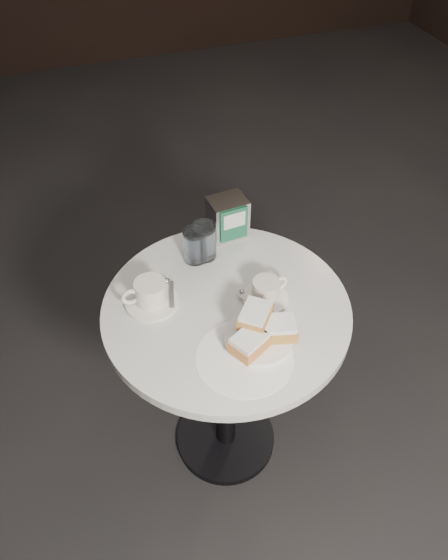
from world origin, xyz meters
TOP-DOWN VIEW (x-y plane):
  - ground at (0.00, 0.00)m, footprint 7.00×7.00m
  - cafe_table at (0.00, 0.00)m, footprint 0.70×0.70m
  - sugar_spill at (-0.01, -0.18)m, footprint 0.32×0.32m
  - beignet_plate at (0.04, -0.14)m, footprint 0.22×0.22m
  - coffee_cup_left at (-0.20, 0.08)m, footprint 0.16×0.15m
  - coffee_cup_right at (0.11, -0.01)m, footprint 0.15×0.15m
  - water_glass_left at (-0.03, 0.22)m, footprint 0.08×0.08m
  - water_glass_right at (0.01, 0.22)m, footprint 0.09×0.09m
  - napkin_dispenser at (0.11, 0.30)m, footprint 0.12×0.11m

SIDE VIEW (x-z plane):
  - ground at x=0.00m, z-range 0.00..0.00m
  - cafe_table at x=0.00m, z-range 0.17..0.92m
  - sugar_spill at x=-0.01m, z-range 0.74..0.75m
  - coffee_cup_right at x=0.11m, z-range 0.74..0.81m
  - beignet_plate at x=0.04m, z-range 0.73..0.82m
  - coffee_cup_left at x=-0.20m, z-range 0.74..0.82m
  - water_glass_left at x=-0.03m, z-range 0.74..0.85m
  - water_glass_right at x=0.01m, z-range 0.74..0.86m
  - napkin_dispenser at x=0.11m, z-range 0.75..0.88m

